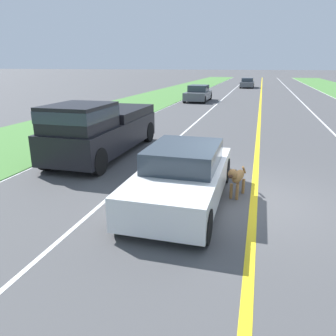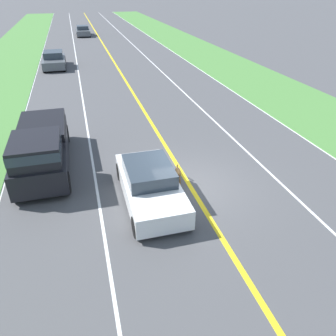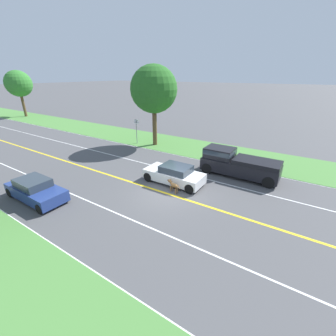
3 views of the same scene
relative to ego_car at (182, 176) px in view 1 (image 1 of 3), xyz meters
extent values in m
plane|color=#4C4C4F|center=(-1.68, -0.43, -0.65)|extent=(400.00, 400.00, 0.00)
cube|color=yellow|center=(-1.68, -0.43, -0.64)|extent=(0.18, 160.00, 0.01)
cube|color=white|center=(5.32, -0.43, -0.64)|extent=(0.14, 160.00, 0.01)
cube|color=white|center=(1.82, -0.43, -0.64)|extent=(0.10, 160.00, 0.01)
cube|color=white|center=(0.00, 0.04, -0.12)|extent=(1.84, 4.36, 0.69)
cube|color=#2D3842|center=(0.00, -0.14, 0.48)|extent=(1.58, 2.09, 0.49)
cylinder|color=black|center=(0.83, 1.78, -0.31)|extent=(0.22, 0.68, 0.68)
cylinder|color=black|center=(0.83, -1.70, -0.31)|extent=(0.22, 0.68, 0.68)
cylinder|color=black|center=(-0.83, 1.78, -0.31)|extent=(0.22, 0.68, 0.68)
cylinder|color=black|center=(-0.83, -1.70, -0.31)|extent=(0.22, 0.68, 0.68)
ellipsoid|color=olive|center=(-1.25, -0.73, -0.12)|extent=(0.39, 0.72, 0.28)
cylinder|color=olive|center=(-1.12, -0.52, -0.46)|extent=(0.08, 0.08, 0.38)
cylinder|color=olive|center=(-1.24, -0.99, -0.46)|extent=(0.08, 0.08, 0.38)
cylinder|color=olive|center=(-1.27, -0.48, -0.46)|extent=(0.08, 0.08, 0.38)
cylinder|color=olive|center=(-1.39, -0.95, -0.46)|extent=(0.08, 0.08, 0.38)
cylinder|color=olive|center=(-1.18, -0.45, -0.01)|extent=(0.19, 0.22, 0.18)
sphere|color=olive|center=(-1.15, -0.34, 0.05)|extent=(0.29, 0.29, 0.23)
ellipsoid|color=#331E14|center=(-1.11, -0.18, 0.04)|extent=(0.13, 0.13, 0.09)
cone|color=brown|center=(-1.09, -0.37, 0.14)|extent=(0.09, 0.09, 0.10)
cone|color=brown|center=(-1.21, -0.33, 0.14)|extent=(0.09, 0.09, 0.10)
cylinder|color=olive|center=(-1.37, -1.17, -0.08)|extent=(0.12, 0.26, 0.25)
cube|color=black|center=(3.77, -3.61, 0.08)|extent=(1.98, 5.80, 0.95)
cube|color=black|center=(3.77, -1.93, 0.95)|extent=(1.74, 2.19, 0.81)
cube|color=#2D3842|center=(3.77, -1.93, 1.08)|extent=(1.76, 2.22, 0.36)
cube|color=black|center=(3.77, -4.83, 0.72)|extent=(1.94, 3.30, 0.33)
cylinder|color=black|center=(4.67, -1.29, -0.23)|extent=(0.22, 0.83, 0.83)
cylinder|color=black|center=(4.67, -5.92, -0.23)|extent=(0.22, 0.83, 0.83)
cylinder|color=black|center=(2.87, -1.29, -0.23)|extent=(0.22, 0.83, 0.83)
cylinder|color=black|center=(2.87, -5.92, -0.23)|extent=(0.22, 0.83, 0.83)
cube|color=#51565B|center=(3.78, -22.46, -0.14)|extent=(1.89, 4.29, 0.67)
cube|color=#2D3842|center=(3.78, -22.63, 0.47)|extent=(1.62, 2.06, 0.55)
cylinder|color=black|center=(4.64, -20.72, -0.33)|extent=(0.22, 0.63, 0.63)
cylinder|color=black|center=(4.64, -24.19, -0.33)|extent=(0.22, 0.63, 0.63)
cylinder|color=black|center=(2.93, -20.72, -0.33)|extent=(0.22, 0.63, 0.63)
cylinder|color=black|center=(2.93, -24.19, -0.33)|extent=(0.22, 0.63, 0.63)
cube|color=#51565B|center=(0.31, -41.82, -0.14)|extent=(1.81, 4.31, 0.65)
cube|color=#2D3842|center=(0.31, -41.99, 0.43)|extent=(1.56, 2.07, 0.50)
cylinder|color=black|center=(1.13, -40.09, -0.32)|extent=(0.22, 0.66, 0.66)
cylinder|color=black|center=(1.13, -43.54, -0.32)|extent=(0.22, 0.66, 0.66)
cylinder|color=black|center=(-0.50, -40.09, -0.32)|extent=(0.22, 0.66, 0.66)
cylinder|color=black|center=(-0.50, -43.54, -0.32)|extent=(0.22, 0.66, 0.66)
camera|label=1|loc=(-1.63, 7.16, 2.54)|focal=35.00mm
camera|label=2|loc=(1.98, 9.56, 6.28)|focal=35.00mm
camera|label=3|loc=(-12.68, -7.67, 6.74)|focal=24.00mm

